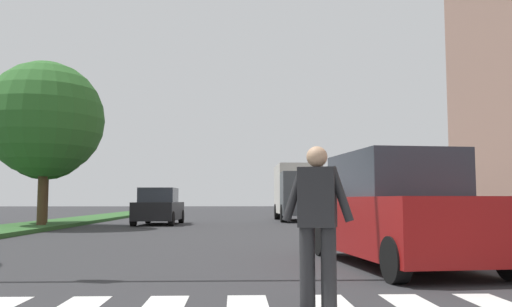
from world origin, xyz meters
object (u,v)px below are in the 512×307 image
(tree_distant, at_px, (46,135))
(pedestrian_performer, at_px, (318,219))
(tree_far, at_px, (45,119))
(sedan_midblock, at_px, (159,208))
(suv_crossing, at_px, (398,211))
(truck_box_delivery, at_px, (299,191))

(tree_distant, xyz_separation_m, pedestrian_performer, (9.21, -18.27, -3.04))
(tree_far, distance_m, sedan_midblock, 6.46)
(suv_crossing, bearing_deg, sedan_midblock, 111.98)
(suv_crossing, height_order, truck_box_delivery, truck_box_delivery)
(pedestrian_performer, relative_size, suv_crossing, 0.35)
(tree_far, xyz_separation_m, truck_box_delivery, (11.16, 7.68, -2.72))
(suv_crossing, relative_size, sedan_midblock, 1.14)
(tree_far, xyz_separation_m, suv_crossing, (10.50, -12.34, -3.43))
(pedestrian_performer, relative_size, sedan_midblock, 0.40)
(suv_crossing, height_order, sedan_midblock, suv_crossing)
(tree_far, bearing_deg, suv_crossing, -49.60)
(sedan_midblock, distance_m, truck_box_delivery, 8.25)
(tree_far, distance_m, truck_box_delivery, 13.82)
(suv_crossing, bearing_deg, truck_box_delivery, 88.11)
(pedestrian_performer, xyz_separation_m, truck_box_delivery, (2.65, 23.77, 0.70))
(tree_far, xyz_separation_m, sedan_midblock, (4.13, 3.43, -3.58))
(pedestrian_performer, bearing_deg, tree_distant, 116.74)
(tree_distant, xyz_separation_m, suv_crossing, (11.19, -14.51, -3.05))
(sedan_midblock, bearing_deg, pedestrian_performer, -77.37)
(suv_crossing, bearing_deg, pedestrian_performer, -117.88)
(suv_crossing, bearing_deg, tree_distant, 127.65)
(truck_box_delivery, bearing_deg, suv_crossing, -91.89)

